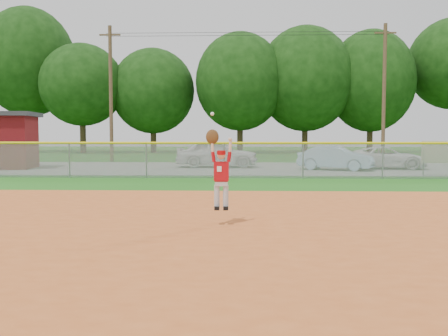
{
  "coord_description": "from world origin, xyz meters",
  "views": [
    {
      "loc": [
        0.77,
        -11.13,
        1.91
      ],
      "look_at": [
        0.34,
        0.49,
        1.1
      ],
      "focal_mm": 40.0,
      "sensor_mm": 36.0,
      "label": 1
    }
  ],
  "objects_px": {
    "car_blue": "(336,158)",
    "ballplayer": "(220,170)",
    "sponsor_sign": "(442,153)",
    "car_white_a": "(217,153)",
    "car_white_b": "(386,158)"
  },
  "relations": [
    {
      "from": "car_white_a",
      "to": "car_blue",
      "type": "xyz_separation_m",
      "value": [
        6.19,
        -1.97,
        -0.15
      ]
    },
    {
      "from": "car_blue",
      "to": "car_white_a",
      "type": "bearing_deg",
      "value": 96.2
    },
    {
      "from": "car_blue",
      "to": "ballplayer",
      "type": "xyz_separation_m",
      "value": [
        -5.22,
        -15.53,
        0.52
      ]
    },
    {
      "from": "car_white_a",
      "to": "ballplayer",
      "type": "height_order",
      "value": "ballplayer"
    },
    {
      "from": "sponsor_sign",
      "to": "car_white_b",
      "type": "bearing_deg",
      "value": 104.5
    },
    {
      "from": "car_white_b",
      "to": "sponsor_sign",
      "type": "height_order",
      "value": "sponsor_sign"
    },
    {
      "from": "car_white_a",
      "to": "car_white_b",
      "type": "distance_m",
      "value": 9.11
    },
    {
      "from": "car_blue",
      "to": "car_white_b",
      "type": "distance_m",
      "value": 3.08
    },
    {
      "from": "sponsor_sign",
      "to": "car_white_a",
      "type": "bearing_deg",
      "value": 152.34
    },
    {
      "from": "car_white_b",
      "to": "ballplayer",
      "type": "distance_m",
      "value": 18.5
    },
    {
      "from": "car_white_b",
      "to": "sponsor_sign",
      "type": "bearing_deg",
      "value": -154.42
    },
    {
      "from": "ballplayer",
      "to": "sponsor_sign",
      "type": "bearing_deg",
      "value": 52.66
    },
    {
      "from": "car_white_a",
      "to": "sponsor_sign",
      "type": "height_order",
      "value": "sponsor_sign"
    },
    {
      "from": "car_white_a",
      "to": "ballplayer",
      "type": "relative_size",
      "value": 2.26
    },
    {
      "from": "car_blue",
      "to": "sponsor_sign",
      "type": "relative_size",
      "value": 2.12
    }
  ]
}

